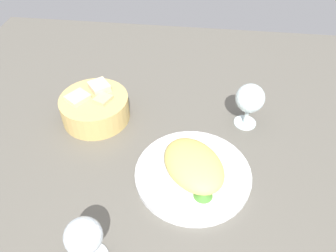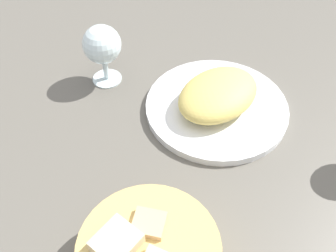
{
  "view_description": "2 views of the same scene",
  "coord_description": "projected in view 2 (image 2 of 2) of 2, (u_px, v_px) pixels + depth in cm",
  "views": [
    {
      "loc": [
        -44.14,
        -5.28,
        58.22
      ],
      "look_at": [
        11.02,
        1.45,
        5.24
      ],
      "focal_mm": 35.59,
      "sensor_mm": 36.0,
      "label": 1
    },
    {
      "loc": [
        18.71,
        39.91,
        48.02
      ],
      "look_at": [
        11.15,
        0.01,
        3.32
      ],
      "focal_mm": 40.18,
      "sensor_mm": 36.0,
      "label": 2
    }
  ],
  "objects": [
    {
      "name": "omelette",
      "position": [
        218.0,
        94.0,
        0.65
      ],
      "size": [
        19.64,
        18.39,
        4.92
      ],
      "primitive_type": "ellipsoid",
      "rotation": [
        0.0,
        0.0,
        0.59
      ],
      "color": "#D4BC5F",
      "rests_on": "plate"
    },
    {
      "name": "plate",
      "position": [
        216.0,
        107.0,
        0.67
      ],
      "size": [
        25.22,
        25.22,
        1.4
      ],
      "primitive_type": "cylinder",
      "color": "white",
      "rests_on": "ground_plane"
    },
    {
      "name": "ground_plane",
      "position": [
        231.0,
        134.0,
        0.65
      ],
      "size": [
        140.0,
        140.0,
        2.0
      ],
      "primitive_type": "cube",
      "color": "#5B574E"
    },
    {
      "name": "wine_glass_near",
      "position": [
        102.0,
        46.0,
        0.67
      ],
      "size": [
        7.06,
        7.06,
        11.7
      ],
      "color": "silver",
      "rests_on": "ground_plane"
    },
    {
      "name": "lettuce_garnish",
      "position": [
        244.0,
        89.0,
        0.68
      ],
      "size": [
        3.95,
        3.95,
        1.21
      ],
      "primitive_type": "cone",
      "color": "#468233",
      "rests_on": "plate"
    }
  ]
}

